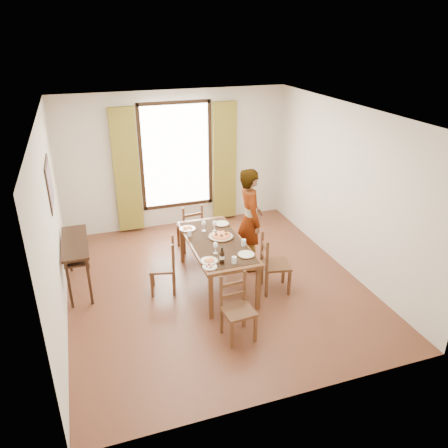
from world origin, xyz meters
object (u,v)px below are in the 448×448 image
object	(u,v)px
console_table	(75,248)
pasta_platter	(221,235)
dining_table	(216,245)
man	(250,220)

from	to	relation	value
console_table	pasta_platter	size ratio (longest dim) A/B	3.00
console_table	dining_table	size ratio (longest dim) A/B	0.66
pasta_platter	dining_table	bearing A→B (deg)	-137.92
dining_table	pasta_platter	bearing A→B (deg)	42.08
man	pasta_platter	world-z (taller)	man
console_table	man	bearing A→B (deg)	-5.15
pasta_platter	console_table	bearing A→B (deg)	167.16
man	pasta_platter	bearing A→B (deg)	119.06
man	console_table	bearing A→B (deg)	90.98
console_table	dining_table	distance (m)	2.15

